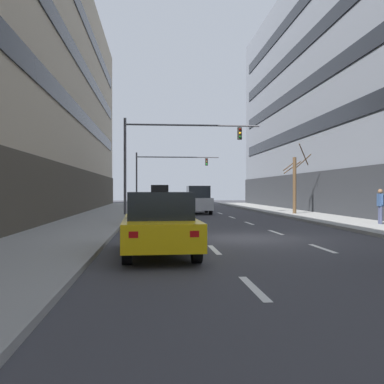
% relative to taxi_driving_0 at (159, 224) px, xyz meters
% --- Properties ---
extents(ground_plane, '(120.00, 120.00, 0.00)m').
position_rel_taxi_driving_0_xyz_m(ground_plane, '(3.26, 3.96, -0.84)').
color(ground_plane, '#38383D').
extents(sidewalk_left, '(3.71, 80.00, 0.14)m').
position_rel_taxi_driving_0_xyz_m(sidewalk_left, '(-3.51, 3.96, -0.77)').
color(sidewalk_left, gray).
rests_on(sidewalk_left, ground).
extents(lane_stripe_l1_s2, '(0.16, 2.00, 0.01)m').
position_rel_taxi_driving_0_xyz_m(lane_stripe_l1_s2, '(1.62, -4.04, -0.84)').
color(lane_stripe_l1_s2, silver).
rests_on(lane_stripe_l1_s2, ground).
extents(lane_stripe_l1_s3, '(0.16, 2.00, 0.01)m').
position_rel_taxi_driving_0_xyz_m(lane_stripe_l1_s3, '(1.62, 0.96, -0.84)').
color(lane_stripe_l1_s3, silver).
rests_on(lane_stripe_l1_s3, ground).
extents(lane_stripe_l1_s4, '(0.16, 2.00, 0.01)m').
position_rel_taxi_driving_0_xyz_m(lane_stripe_l1_s4, '(1.62, 5.96, -0.84)').
color(lane_stripe_l1_s4, silver).
rests_on(lane_stripe_l1_s4, ground).
extents(lane_stripe_l1_s5, '(0.16, 2.00, 0.01)m').
position_rel_taxi_driving_0_xyz_m(lane_stripe_l1_s5, '(1.62, 10.96, -0.84)').
color(lane_stripe_l1_s5, silver).
rests_on(lane_stripe_l1_s5, ground).
extents(lane_stripe_l1_s6, '(0.16, 2.00, 0.01)m').
position_rel_taxi_driving_0_xyz_m(lane_stripe_l1_s6, '(1.62, 15.96, -0.84)').
color(lane_stripe_l1_s6, silver).
rests_on(lane_stripe_l1_s6, ground).
extents(lane_stripe_l1_s7, '(0.16, 2.00, 0.01)m').
position_rel_taxi_driving_0_xyz_m(lane_stripe_l1_s7, '(1.62, 20.96, -0.84)').
color(lane_stripe_l1_s7, silver).
rests_on(lane_stripe_l1_s7, ground).
extents(lane_stripe_l1_s8, '(0.16, 2.00, 0.01)m').
position_rel_taxi_driving_0_xyz_m(lane_stripe_l1_s8, '(1.62, 25.96, -0.84)').
color(lane_stripe_l1_s8, silver).
rests_on(lane_stripe_l1_s8, ground).
extents(lane_stripe_l1_s9, '(0.16, 2.00, 0.01)m').
position_rel_taxi_driving_0_xyz_m(lane_stripe_l1_s9, '(1.62, 30.96, -0.84)').
color(lane_stripe_l1_s9, silver).
rests_on(lane_stripe_l1_s9, ground).
extents(lane_stripe_l1_s10, '(0.16, 2.00, 0.01)m').
position_rel_taxi_driving_0_xyz_m(lane_stripe_l1_s10, '(1.62, 35.96, -0.84)').
color(lane_stripe_l1_s10, silver).
rests_on(lane_stripe_l1_s10, ground).
extents(lane_stripe_l2_s3, '(0.16, 2.00, 0.01)m').
position_rel_taxi_driving_0_xyz_m(lane_stripe_l2_s3, '(4.89, 0.96, -0.84)').
color(lane_stripe_l2_s3, silver).
rests_on(lane_stripe_l2_s3, ground).
extents(lane_stripe_l2_s4, '(0.16, 2.00, 0.01)m').
position_rel_taxi_driving_0_xyz_m(lane_stripe_l2_s4, '(4.89, 5.96, -0.84)').
color(lane_stripe_l2_s4, silver).
rests_on(lane_stripe_l2_s4, ground).
extents(lane_stripe_l2_s5, '(0.16, 2.00, 0.01)m').
position_rel_taxi_driving_0_xyz_m(lane_stripe_l2_s5, '(4.89, 10.96, -0.84)').
color(lane_stripe_l2_s5, silver).
rests_on(lane_stripe_l2_s5, ground).
extents(lane_stripe_l2_s6, '(0.16, 2.00, 0.01)m').
position_rel_taxi_driving_0_xyz_m(lane_stripe_l2_s6, '(4.89, 15.96, -0.84)').
color(lane_stripe_l2_s6, silver).
rests_on(lane_stripe_l2_s6, ground).
extents(lane_stripe_l2_s7, '(0.16, 2.00, 0.01)m').
position_rel_taxi_driving_0_xyz_m(lane_stripe_l2_s7, '(4.89, 20.96, -0.84)').
color(lane_stripe_l2_s7, silver).
rests_on(lane_stripe_l2_s7, ground).
extents(lane_stripe_l2_s8, '(0.16, 2.00, 0.01)m').
position_rel_taxi_driving_0_xyz_m(lane_stripe_l2_s8, '(4.89, 25.96, -0.84)').
color(lane_stripe_l2_s8, silver).
rests_on(lane_stripe_l2_s8, ground).
extents(lane_stripe_l2_s9, '(0.16, 2.00, 0.01)m').
position_rel_taxi_driving_0_xyz_m(lane_stripe_l2_s9, '(4.89, 30.96, -0.84)').
color(lane_stripe_l2_s9, silver).
rests_on(lane_stripe_l2_s9, ground).
extents(lane_stripe_l2_s10, '(0.16, 2.00, 0.01)m').
position_rel_taxi_driving_0_xyz_m(lane_stripe_l2_s10, '(4.89, 35.96, -0.84)').
color(lane_stripe_l2_s10, silver).
rests_on(lane_stripe_l2_s10, ground).
extents(taxi_driving_0, '(2.05, 4.60, 1.89)m').
position_rel_taxi_driving_0_xyz_m(taxi_driving_0, '(0.00, 0.00, 0.00)').
color(taxi_driving_0, black).
rests_on(taxi_driving_0, ground).
extents(car_driving_1, '(1.82, 4.30, 2.08)m').
position_rel_taxi_driving_0_xyz_m(car_driving_1, '(3.16, 20.52, 0.19)').
color(car_driving_1, black).
rests_on(car_driving_1, ground).
extents(taxi_driving_2, '(1.89, 4.38, 1.81)m').
position_rel_taxi_driving_0_xyz_m(taxi_driving_2, '(0.11, 9.70, -0.03)').
color(taxi_driving_2, black).
rests_on(taxi_driving_2, ground).
extents(traffic_signal_0, '(9.23, 0.35, 6.44)m').
position_rel_taxi_driving_0_xyz_m(traffic_signal_0, '(0.75, 17.59, 3.81)').
color(traffic_signal_0, '#4C4C51').
rests_on(traffic_signal_0, sidewalk_left).
extents(traffic_signal_1, '(9.44, 0.34, 5.87)m').
position_rel_taxi_driving_0_xyz_m(traffic_signal_1, '(0.97, 37.54, 3.41)').
color(traffic_signal_1, '#4C4C51').
rests_on(traffic_signal_1, sidewalk_left).
extents(street_tree_0, '(1.90, 2.12, 4.77)m').
position_rel_taxi_driving_0_xyz_m(street_tree_0, '(9.69, 17.83, 1.45)').
color(street_tree_0, '#4C3823').
rests_on(street_tree_0, sidewalk_right).
extents(pedestrian_0, '(0.23, 0.53, 1.67)m').
position_rel_taxi_driving_0_xyz_m(pedestrian_0, '(10.63, 8.14, 0.27)').
color(pedestrian_0, '#383D59').
rests_on(pedestrian_0, sidewalk_right).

